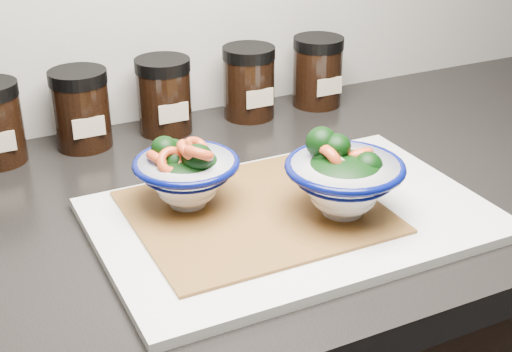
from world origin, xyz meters
name	(u,v)px	position (x,y,z in m)	size (l,w,h in m)	color
countertop	(194,220)	(0.00, 1.45, 0.88)	(3.50, 0.60, 0.04)	black
cutting_board	(293,218)	(0.09, 1.36, 0.91)	(0.45, 0.30, 0.01)	silver
bamboo_mat	(256,211)	(0.05, 1.38, 0.91)	(0.28, 0.24, 0.00)	olive
bowl_left	(186,173)	(-0.01, 1.43, 0.96)	(0.12, 0.12, 0.10)	white
bowl_right	(343,178)	(0.14, 1.34, 0.96)	(0.14, 0.14, 0.10)	white
spice_jar_b	(81,109)	(-0.07, 1.69, 0.96)	(0.08, 0.08, 0.11)	black
spice_jar_c	(164,96)	(0.05, 1.69, 0.96)	(0.08, 0.08, 0.11)	black
spice_jar_d	(249,82)	(0.19, 1.69, 0.96)	(0.08, 0.08, 0.11)	black
spice_jar_e	(318,71)	(0.31, 1.69, 0.96)	(0.08, 0.08, 0.11)	black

